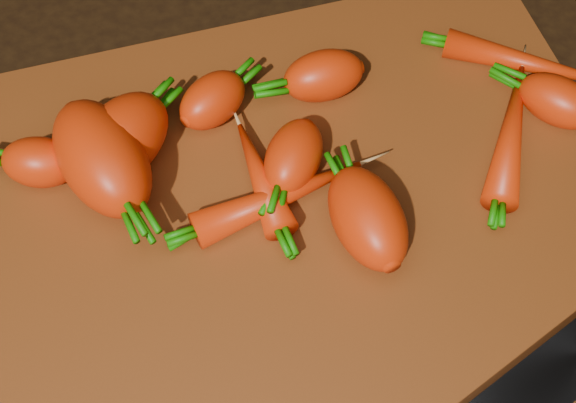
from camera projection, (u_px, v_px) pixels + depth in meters
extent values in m
cube|color=black|center=(292.00, 238.00, 0.58)|extent=(2.00, 2.00, 0.01)
cube|color=brown|center=(292.00, 230.00, 0.57)|extent=(0.50, 0.40, 0.01)
ellipsoid|color=red|center=(122.00, 139.00, 0.57)|extent=(0.10, 0.09, 0.05)
ellipsoid|color=red|center=(39.00, 162.00, 0.57)|extent=(0.06, 0.06, 0.04)
ellipsoid|color=red|center=(102.00, 158.00, 0.56)|extent=(0.08, 0.11, 0.06)
ellipsoid|color=red|center=(368.00, 218.00, 0.54)|extent=(0.05, 0.09, 0.05)
ellipsoid|color=red|center=(323.00, 76.00, 0.61)|extent=(0.06, 0.04, 0.04)
ellipsoid|color=red|center=(213.00, 100.00, 0.60)|extent=(0.07, 0.06, 0.04)
ellipsoid|color=red|center=(558.00, 101.00, 0.60)|extent=(0.07, 0.07, 0.04)
ellipsoid|color=red|center=(511.00, 132.00, 0.59)|extent=(0.09, 0.12, 0.03)
ellipsoid|color=red|center=(531.00, 64.00, 0.63)|extent=(0.13, 0.10, 0.02)
ellipsoid|color=red|center=(260.00, 176.00, 0.57)|extent=(0.03, 0.10, 0.02)
ellipsoid|color=red|center=(279.00, 197.00, 0.56)|extent=(0.13, 0.05, 0.03)
ellipsoid|color=red|center=(294.00, 156.00, 0.57)|extent=(0.07, 0.07, 0.04)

